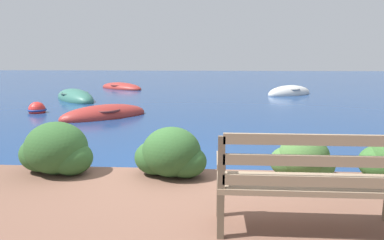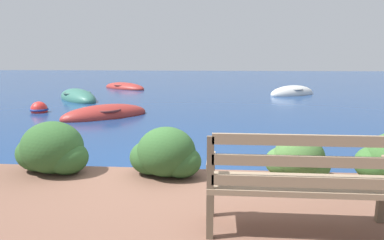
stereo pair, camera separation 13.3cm
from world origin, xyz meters
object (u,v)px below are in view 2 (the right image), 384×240
Objects in this scene: rowboat_far at (292,94)px; mooring_buoy at (39,110)px; rowboat_outer at (124,88)px; rowboat_nearest at (105,115)px; rowboat_mid at (78,98)px; park_bench at (303,180)px.

rowboat_far is 4.58× the size of mooring_buoy.
rowboat_nearest is at bearing -40.33° from rowboat_outer.
rowboat_outer is at bearing 129.29° from rowboat_far.
rowboat_far reaches higher than rowboat_outer.
rowboat_mid reaches higher than mooring_buoy.
rowboat_mid is at bearing -58.59° from rowboat_outer.
rowboat_far is 0.82× the size of rowboat_outer.
rowboat_far is (9.28, 2.54, -0.00)m from rowboat_mid.
rowboat_mid is 1.20× the size of rowboat_far.
rowboat_mid is 0.98× the size of rowboat_outer.
rowboat_far is 10.88m from mooring_buoy.
rowboat_far is at bearing 32.47° from mooring_buoy.
rowboat_far is at bearing 65.45° from rowboat_mid.
park_bench reaches higher than rowboat_outer.
rowboat_nearest is 9.33m from rowboat_outer.
mooring_buoy is at bearing -55.50° from rowboat_outer.
rowboat_outer is (0.54, 5.14, -0.01)m from rowboat_mid.
rowboat_mid is 5.49× the size of mooring_buoy.
rowboat_far is at bearing 1.86° from rowboat_nearest.
rowboat_mid reaches higher than rowboat_far.
rowboat_mid is 9.63m from rowboat_far.
park_bench is at bearing -8.54° from rowboat_mid.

